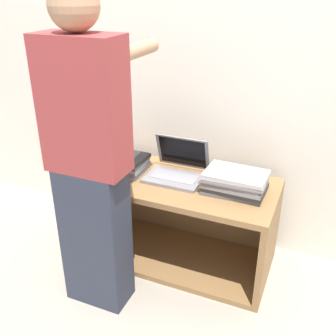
% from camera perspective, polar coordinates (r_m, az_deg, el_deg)
% --- Properties ---
extents(ground_plane, '(12.00, 12.00, 0.00)m').
position_cam_1_polar(ground_plane, '(2.49, -1.87, -16.29)').
color(ground_plane, '#9E9384').
extents(wall_back, '(8.00, 0.05, 2.40)m').
position_cam_1_polar(wall_back, '(2.52, 4.38, 14.94)').
color(wall_back, silver).
rests_on(wall_back, ground_plane).
extents(cart, '(1.25, 0.57, 0.57)m').
position_cam_1_polar(cart, '(2.58, 1.28, -6.82)').
color(cart, olive).
rests_on(cart, ground_plane).
extents(laptop_open, '(0.34, 0.30, 0.24)m').
position_cam_1_polar(laptop_open, '(2.40, 1.26, -0.24)').
color(laptop_open, gray).
rests_on(laptop_open, cart).
extents(laptop_stack_left, '(0.36, 0.25, 0.11)m').
position_cam_1_polar(laptop_stack_left, '(2.51, -7.14, 0.83)').
color(laptop_stack_left, '#B7B7BC').
rests_on(laptop_stack_left, cart).
extents(laptop_stack_right, '(0.36, 0.24, 0.13)m').
position_cam_1_polar(laptop_stack_right, '(2.26, 9.67, -2.02)').
color(laptop_stack_right, slate).
rests_on(laptop_stack_right, cart).
extents(person, '(0.40, 0.53, 1.68)m').
position_cam_1_polar(person, '(1.98, -11.28, 0.75)').
color(person, '#2D3342').
rests_on(person, ground_plane).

